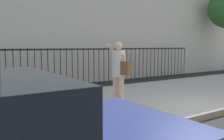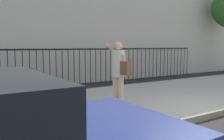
% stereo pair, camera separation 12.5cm
% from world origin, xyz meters
% --- Properties ---
extents(ground_plane, '(60.00, 60.00, 0.00)m').
position_xyz_m(ground_plane, '(0.00, 0.00, 0.00)').
color(ground_plane, black).
extents(sidewalk, '(28.00, 4.40, 0.15)m').
position_xyz_m(sidewalk, '(0.00, 2.20, 0.07)').
color(sidewalk, '#9E9B93').
rests_on(sidewalk, ground).
extents(iron_fence, '(12.03, 0.04, 1.60)m').
position_xyz_m(iron_fence, '(0.00, 5.90, 1.02)').
color(iron_fence, black).
rests_on(iron_fence, ground).
extents(pedestrian_on_phone, '(0.49, 0.69, 1.64)m').
position_xyz_m(pedestrian_on_phone, '(-1.42, 1.74, 1.10)').
color(pedestrian_on_phone, beige).
rests_on(pedestrian_on_phone, sidewalk).
extents(street_bench, '(1.60, 0.45, 0.95)m').
position_xyz_m(street_bench, '(-4.05, 3.18, 0.65)').
color(street_bench, brown).
rests_on(street_bench, sidewalk).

